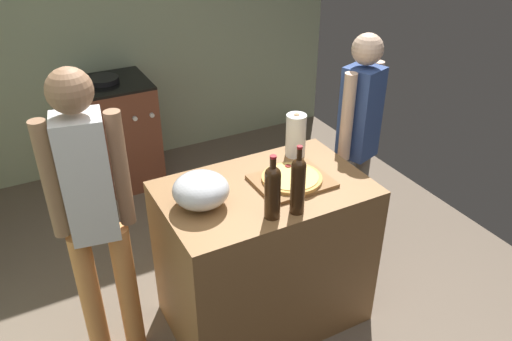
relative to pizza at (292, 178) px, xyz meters
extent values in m
cube|color=#6B5B4C|center=(-0.30, 0.84, -0.96)|extent=(4.12, 3.61, 0.02)
cube|color=#99A889|center=(-0.30, 2.40, 0.35)|extent=(4.12, 0.10, 2.60)
cube|color=olive|center=(-0.15, 0.03, -0.49)|extent=(1.11, 0.71, 0.92)
cube|color=olive|center=(0.00, 0.00, -0.02)|extent=(0.40, 0.32, 0.02)
cylinder|color=tan|center=(0.00, 0.00, 0.00)|extent=(0.33, 0.33, 0.02)
cylinder|color=#EAC660|center=(0.00, 0.00, 0.01)|extent=(0.29, 0.29, 0.00)
cylinder|color=maroon|center=(0.02, -0.03, 0.01)|extent=(0.04, 0.04, 0.01)
cylinder|color=maroon|center=(0.01, -0.01, 0.01)|extent=(0.03, 0.03, 0.01)
cylinder|color=maroon|center=(0.09, 0.09, 0.01)|extent=(0.02, 0.02, 0.01)
cylinder|color=maroon|center=(-0.11, 0.00, 0.01)|extent=(0.03, 0.03, 0.01)
cylinder|color=maroon|center=(0.08, 0.01, 0.01)|extent=(0.02, 0.02, 0.01)
cylinder|color=maroon|center=(0.04, 0.10, 0.01)|extent=(0.03, 0.03, 0.01)
cylinder|color=#B2B2B7|center=(-0.51, 0.03, -0.03)|extent=(0.12, 0.12, 0.01)
ellipsoid|color=silver|center=(-0.51, 0.03, 0.06)|extent=(0.28, 0.28, 0.17)
cylinder|color=white|center=(0.18, 0.26, 0.10)|extent=(0.12, 0.12, 0.26)
cylinder|color=#997551|center=(0.18, 0.26, 0.10)|extent=(0.03, 0.03, 0.26)
cylinder|color=#331E0F|center=(-0.25, -0.22, 0.09)|extent=(0.08, 0.08, 0.24)
sphere|color=#331E0F|center=(-0.25, -0.22, 0.21)|extent=(0.08, 0.08, 0.08)
cylinder|color=#331E0F|center=(-0.25, -0.22, 0.26)|extent=(0.03, 0.03, 0.06)
cylinder|color=maroon|center=(-0.25, -0.22, 0.30)|extent=(0.03, 0.03, 0.01)
cylinder|color=#331E0F|center=(-0.12, -0.24, 0.10)|extent=(0.07, 0.07, 0.26)
sphere|color=#331E0F|center=(-0.12, -0.24, 0.23)|extent=(0.07, 0.07, 0.07)
cylinder|color=#331E0F|center=(-0.12, -0.24, 0.28)|extent=(0.03, 0.03, 0.07)
cylinder|color=maroon|center=(-0.12, -0.24, 0.33)|extent=(0.03, 0.03, 0.01)
cube|color=brown|center=(-0.46, 2.00, -0.50)|extent=(0.55, 0.58, 0.89)
cube|color=black|center=(-0.46, 2.00, -0.05)|extent=(0.55, 0.58, 0.02)
cylinder|color=silver|center=(-0.66, 1.70, -0.25)|extent=(0.04, 0.02, 0.04)
cylinder|color=silver|center=(-0.53, 1.70, -0.25)|extent=(0.04, 0.02, 0.04)
cylinder|color=silver|center=(-0.39, 1.70, -0.25)|extent=(0.04, 0.02, 0.04)
cylinder|color=silver|center=(-0.25, 1.70, -0.25)|extent=(0.04, 0.02, 0.04)
cylinder|color=black|center=(-0.52, 2.02, -0.02)|extent=(0.25, 0.25, 0.04)
cylinder|color=#D88C4C|center=(-1.10, 0.19, -0.53)|extent=(0.11, 0.11, 0.83)
cylinder|color=#D88C4C|center=(-0.91, 0.16, -0.53)|extent=(0.11, 0.11, 0.83)
cube|color=silver|center=(-1.01, 0.17, 0.19)|extent=(0.25, 0.23, 0.62)
cylinder|color=#936B4C|center=(-1.16, 0.20, 0.21)|extent=(0.08, 0.08, 0.59)
cylinder|color=#936B4C|center=(-0.85, 0.15, 0.21)|extent=(0.08, 0.08, 0.59)
sphere|color=#936B4C|center=(-1.01, 0.17, 0.62)|extent=(0.20, 0.20, 0.20)
cylinder|color=slate|center=(0.76, 0.33, -0.56)|extent=(0.11, 0.11, 0.78)
cylinder|color=slate|center=(0.59, 0.27, -0.56)|extent=(0.11, 0.11, 0.78)
cube|color=#334C8C|center=(0.68, 0.30, 0.12)|extent=(0.25, 0.25, 0.58)
cylinder|color=beige|center=(0.81, 0.34, 0.13)|extent=(0.08, 0.08, 0.55)
cylinder|color=beige|center=(0.54, 0.25, 0.13)|extent=(0.08, 0.08, 0.55)
sphere|color=beige|center=(0.68, 0.30, 0.52)|extent=(0.19, 0.19, 0.19)
camera|label=1|loc=(-1.26, -1.96, 1.40)|focal=35.75mm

